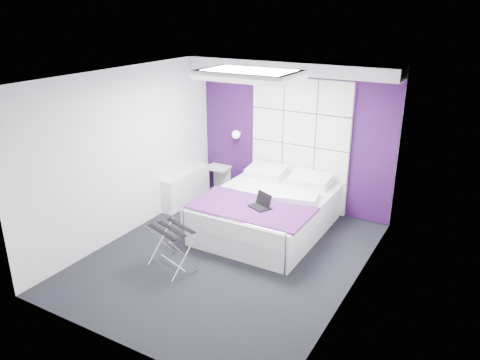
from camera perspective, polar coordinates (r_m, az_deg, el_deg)
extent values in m
plane|color=black|center=(6.92, -1.42, -9.23)|extent=(4.40, 4.40, 0.00)
plane|color=white|center=(6.06, -1.64, 12.61)|extent=(4.40, 4.40, 0.00)
plane|color=silver|center=(8.25, 6.48, 5.41)|extent=(3.60, 0.00, 3.60)
plane|color=silver|center=(7.43, -13.49, 3.26)|extent=(0.00, 4.40, 4.40)
plane|color=silver|center=(5.71, 14.12, -2.09)|extent=(0.00, 4.40, 4.40)
cube|color=#361047|center=(8.24, 6.45, 5.40)|extent=(3.58, 0.02, 2.58)
cube|color=white|center=(7.79, 6.08, 13.55)|extent=(3.58, 0.50, 0.20)
sphere|color=white|center=(8.60, -0.36, 5.63)|extent=(0.15, 0.15, 0.15)
cube|color=white|center=(8.62, -6.57, -0.91)|extent=(0.22, 1.20, 0.60)
cube|color=white|center=(7.59, 3.25, -5.03)|extent=(1.73, 2.16, 0.32)
cube|color=white|center=(7.47, 3.29, -2.97)|extent=(1.77, 2.20, 0.27)
cube|color=#42144A|center=(6.97, 1.30, -3.40)|extent=(1.83, 0.97, 0.03)
cube|color=white|center=(8.98, -2.68, 1.52)|extent=(0.42, 0.33, 0.05)
cube|color=black|center=(6.43, -8.34, -5.91)|extent=(0.61, 0.45, 0.01)
cube|color=black|center=(6.93, 2.38, -3.33)|extent=(0.31, 0.21, 0.02)
cube|color=black|center=(6.97, 2.80, -2.18)|extent=(0.31, 0.01, 0.21)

